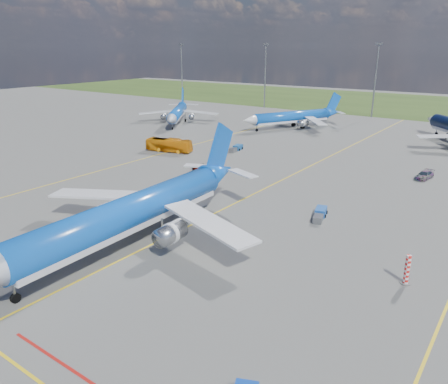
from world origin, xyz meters
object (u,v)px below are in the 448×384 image
Objects in this scene: apron_bus at (169,145)px; bg_jet_nnw at (291,128)px; main_airliner at (131,245)px; service_car_a at (220,156)px; baggage_tug_w at (320,214)px; service_car_c at (424,175)px; service_car_b at (203,169)px; bg_jet_nw at (178,123)px; warning_post at (407,270)px; baggage_tug_c at (236,148)px.

bg_jet_nnw is at bearing -25.35° from apron_bus.
service_car_a is (-15.19, 38.37, 0.74)m from main_airliner.
service_car_c is at bearing 59.67° from baggage_tug_w.
service_car_b is 38.46m from service_car_c.
bg_jet_nw is 75.04m from service_car_c.
apron_bus is at bearing 153.50° from warning_post.
warning_post is 58.09m from baggage_tug_c.
main_airliner is at bearing -79.99° from baggage_tug_c.
apron_bus is at bearing -85.61° from bg_jet_nw.
service_car_a is (36.04, -28.00, 0.74)m from bg_jet_nw.
bg_jet_nnw is 7.33× the size of service_car_c.
baggage_tug_w is at bearing -49.82° from baggage_tug_c.
main_airliner is at bearing -156.97° from apron_bus.
service_car_c is at bearing -30.35° from service_car_b.
warning_post is 0.62× the size of baggage_tug_w.
service_car_c is at bearing -9.14° from service_car_a.
baggage_tug_w is (29.37, -17.87, -0.24)m from service_car_a.
warning_post is 0.29× the size of apron_bus.
bg_jet_nw is 7.80× the size of service_car_a.
baggage_tug_w is (65.42, -45.86, 0.49)m from bg_jet_nw.
baggage_tug_c is at bearing -64.15° from bg_jet_nw.
bg_jet_nnw is 41.95m from apron_bus.
baggage_tug_w is (14.18, 20.50, 0.49)m from main_airliner.
bg_jet_nw is 6.79× the size of baggage_tug_c.
bg_jet_nnw is 3.29× the size of apron_bus.
apron_bus is (-56.02, 27.93, -0.07)m from warning_post.
apron_bus reaches higher than service_car_a.
baggage_tug_w is (34.03, -57.90, 0.49)m from bg_jet_nnw.
baggage_tug_c is (-16.80, 46.45, 0.51)m from main_airliner.
service_car_a is 0.89× the size of baggage_tug_w.
apron_bus is (-28.12, 37.30, 1.43)m from main_airliner.
bg_jet_nw is at bearing -132.15° from bg_jet_nnw.
service_car_c reaches higher than baggage_tug_w.
warning_post is 51.95m from service_car_a.
bg_jet_nw is at bearing 129.59° from baggage_tug_w.
bg_jet_nnw reaches higher than warning_post.
bg_jet_nw is at bearing 24.52° from apron_bus.
baggage_tug_c is (-1.61, 8.08, -0.23)m from service_car_a.
bg_jet_nnw is 6.81× the size of baggage_tug_c.
baggage_tug_w is (26.10, -7.92, -0.24)m from service_car_b.
main_airliner is 41.27m from service_car_a.
bg_jet_nnw is (-47.75, 69.04, -1.50)m from warning_post.
bg_jet_nnw is at bearing 101.93° from main_airliner.
bg_jet_nw reaches higher than baggage_tug_c.
baggage_tug_c is at bearing 124.68° from baggage_tug_w.
warning_post reaches higher than baggage_tug_c.
baggage_tug_w is 40.42m from baggage_tug_c.
service_car_b is at bearing -84.71° from baggage_tug_c.
bg_jet_nw is 45.65m from service_car_a.
warning_post is 97.54m from bg_jet_nw.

